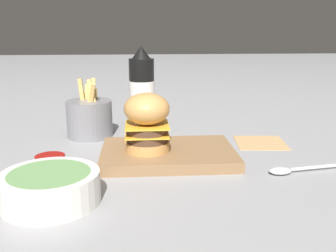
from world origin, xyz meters
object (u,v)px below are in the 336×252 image
(ketchup_bottle, at_px, (142,92))
(fries_basket, at_px, (90,118))
(spoon, at_px, (291,170))
(burger, at_px, (148,122))
(side_bowl, at_px, (50,187))
(serving_board, at_px, (168,154))

(ketchup_bottle, bearing_deg, fries_basket, 29.95)
(fries_basket, bearing_deg, spoon, 145.38)
(burger, bearing_deg, side_bowl, 49.93)
(serving_board, xyz_separation_m, side_bowl, (0.20, 0.20, 0.02))
(burger, bearing_deg, fries_basket, -53.47)
(burger, height_order, ketchup_bottle, ketchup_bottle)
(burger, distance_m, side_bowl, 0.26)
(ketchup_bottle, distance_m, spoon, 0.47)
(burger, relative_size, fries_basket, 0.81)
(fries_basket, bearing_deg, burger, 126.53)
(spoon, bearing_deg, serving_board, -32.61)
(serving_board, relative_size, side_bowl, 1.77)
(serving_board, relative_size, spoon, 1.60)
(serving_board, bearing_deg, spoon, 157.11)
(serving_board, height_order, burger, burger)
(burger, height_order, side_bowl, burger)
(fries_basket, distance_m, side_bowl, 0.39)
(side_bowl, height_order, spoon, side_bowl)
(ketchup_bottle, distance_m, side_bowl, 0.49)
(fries_basket, distance_m, spoon, 0.51)
(burger, distance_m, spoon, 0.30)
(serving_board, xyz_separation_m, spoon, (-0.23, 0.10, -0.01))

